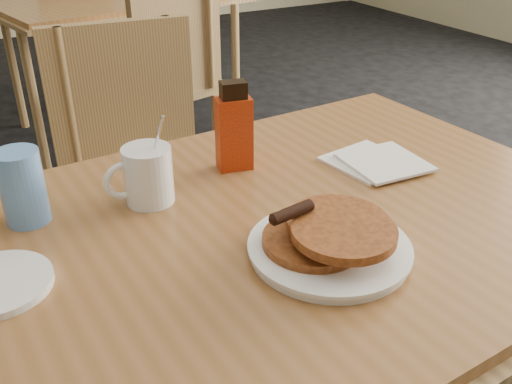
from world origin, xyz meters
TOP-DOWN VIEW (x-y plane):
  - main_table at (-0.01, 0.01)m, footprint 1.33×0.94m
  - neighbor_table at (0.41, 2.34)m, footprint 1.40×1.09m
  - chair_main_far at (-0.01, 0.77)m, footprint 0.46×0.46m
  - chair_neighbor_near at (0.41, 1.59)m, footprint 0.51×0.51m
  - pancake_plate at (0.02, -0.12)m, footprint 0.26×0.26m
  - coffee_mug at (-0.17, 0.18)m, footprint 0.13×0.09m
  - syrup_bottle at (0.03, 0.23)m, footprint 0.08×0.06m
  - napkin_stack at (0.30, 0.10)m, footprint 0.19×0.20m
  - blue_tumbler at (-0.37, 0.21)m, footprint 0.08×0.08m

SIDE VIEW (x-z plane):
  - chair_neighbor_near at x=0.41m, z-range 0.09..1.02m
  - chair_main_far at x=-0.01m, z-range 0.09..1.02m
  - neighbor_table at x=0.41m, z-range 0.33..1.08m
  - main_table at x=-0.01m, z-range 0.33..1.08m
  - napkin_stack at x=0.30m, z-range 0.75..0.76m
  - pancake_plate at x=0.02m, z-range 0.73..0.82m
  - coffee_mug at x=-0.17m, z-range 0.72..0.89m
  - blue_tumbler at x=-0.37m, z-range 0.75..0.88m
  - syrup_bottle at x=0.03m, z-range 0.74..0.93m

